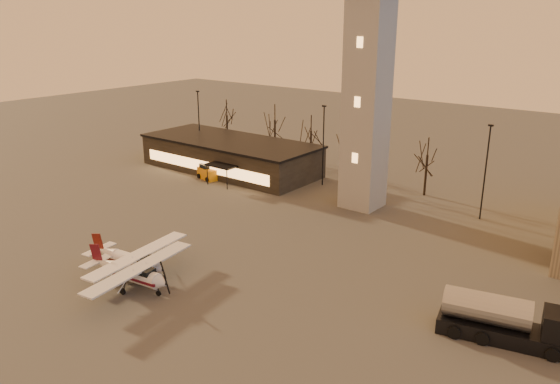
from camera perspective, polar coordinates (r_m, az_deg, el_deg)
name	(u,v)px	position (r m, az deg, el deg)	size (l,w,h in m)	color
ground	(154,315)	(41.28, -13.07, -12.44)	(220.00, 220.00, 0.00)	#464441
control_tower	(369,58)	(59.19, 9.27, 13.64)	(6.80, 6.80, 32.60)	#A09D98
terminal	(230,155)	(75.94, -5.23, 3.88)	(25.40, 12.20, 4.30)	black
light_poles	(372,159)	(61.58, 9.62, 3.47)	(58.50, 12.25, 10.14)	black
tree_row	(309,127)	(75.48, 3.09, 6.78)	(37.20, 9.20, 8.80)	black
cessna_front	(137,278)	(44.65, -14.70, -8.64)	(8.60, 10.84, 2.98)	silver
cessna_rear	(136,264)	(46.93, -14.83, -7.32)	(8.44, 10.63, 2.92)	white
fuel_truck	(504,323)	(39.86, 22.36, -12.56)	(8.74, 4.23, 3.12)	black
service_cart	(208,173)	(72.45, -7.50, 1.95)	(3.43, 2.58, 1.98)	orange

